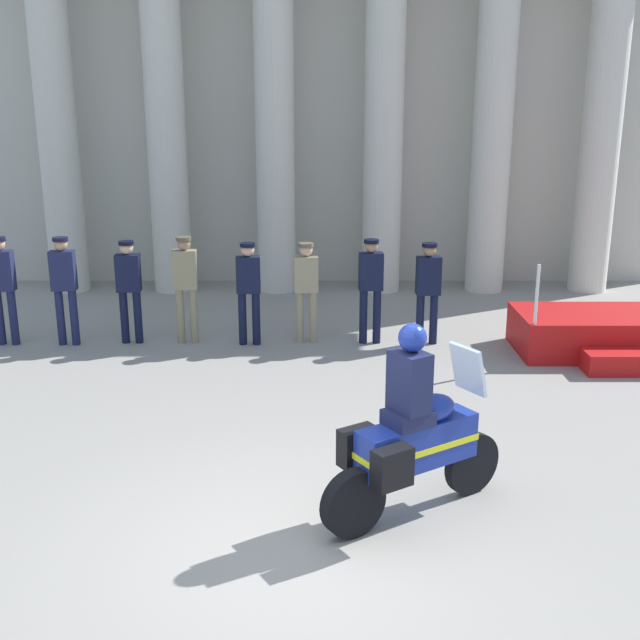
{
  "coord_description": "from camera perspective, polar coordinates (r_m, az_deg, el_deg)",
  "views": [
    {
      "loc": [
        0.24,
        -5.97,
        3.79
      ],
      "look_at": [
        0.26,
        3.35,
        1.15
      ],
      "focal_mm": 43.36,
      "sensor_mm": 36.0,
      "label": 1
    }
  ],
  "objects": [
    {
      "name": "colonnade_backdrop",
      "position": [
        16.24,
        0.53,
        16.62
      ],
      "size": [
        14.66,
        1.62,
        7.87
      ],
      "color": "beige",
      "rests_on": "ground_plane"
    },
    {
      "name": "officer_in_row_7",
      "position": [
        12.43,
        7.85,
        2.57
      ],
      "size": [
        0.39,
        0.24,
        1.65
      ],
      "rotation": [
        0.0,
        0.0,
        3.21
      ],
      "color": "black",
      "rests_on": "ground_plane"
    },
    {
      "name": "officer_in_row_3",
      "position": [
        12.54,
        -10.04,
        2.85
      ],
      "size": [
        0.39,
        0.24,
        1.74
      ],
      "rotation": [
        0.0,
        0.0,
        3.21
      ],
      "color": "#847A5B",
      "rests_on": "ground_plane"
    },
    {
      "name": "officer_in_row_0",
      "position": [
        13.26,
        -22.53,
        2.6
      ],
      "size": [
        0.39,
        0.24,
        1.75
      ],
      "rotation": [
        0.0,
        0.0,
        3.21
      ],
      "color": "#191E42",
      "rests_on": "ground_plane"
    },
    {
      "name": "reviewing_stand",
      "position": [
        12.9,
        21.43,
        -1.01
      ],
      "size": [
        3.31,
        1.92,
        1.53
      ],
      "color": "#B71414",
      "rests_on": "ground_plane"
    },
    {
      "name": "officer_in_row_4",
      "position": [
        12.32,
        -5.43,
        2.56
      ],
      "size": [
        0.39,
        0.24,
        1.66
      ],
      "rotation": [
        0.0,
        0.0,
        3.21
      ],
      "color": "black",
      "rests_on": "ground_plane"
    },
    {
      "name": "ground_plane",
      "position": [
        7.08,
        -2.15,
        -16.6
      ],
      "size": [
        28.0,
        28.0,
        0.0
      ],
      "primitive_type": "plane",
      "color": "gray"
    },
    {
      "name": "officer_in_row_6",
      "position": [
        12.37,
        3.63,
        2.78
      ],
      "size": [
        0.39,
        0.24,
        1.71
      ],
      "rotation": [
        0.0,
        0.0,
        3.21
      ],
      "color": "black",
      "rests_on": "ground_plane"
    },
    {
      "name": "officer_in_row_5",
      "position": [
        12.42,
        -1.16,
        2.66
      ],
      "size": [
        0.39,
        0.24,
        1.64
      ],
      "rotation": [
        0.0,
        0.0,
        3.21
      ],
      "color": "gray",
      "rests_on": "ground_plane"
    },
    {
      "name": "officer_in_row_1",
      "position": [
        12.9,
        -18.5,
        2.66
      ],
      "size": [
        0.39,
        0.24,
        1.75
      ],
      "rotation": [
        0.0,
        0.0,
        3.21
      ],
      "color": "#191E42",
      "rests_on": "ground_plane"
    },
    {
      "name": "officer_in_row_2",
      "position": [
        12.73,
        -14.06,
        2.62
      ],
      "size": [
        0.39,
        0.24,
        1.68
      ],
      "rotation": [
        0.0,
        0.0,
        3.21
      ],
      "color": "black",
      "rests_on": "ground_plane"
    },
    {
      "name": "motorcycle_with_rider",
      "position": [
        7.27,
        6.64,
        -8.64
      ],
      "size": [
        1.82,
        1.28,
        1.9
      ],
      "rotation": [
        0.0,
        0.0,
        0.58
      ],
      "color": "black",
      "rests_on": "ground_plane"
    }
  ]
}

